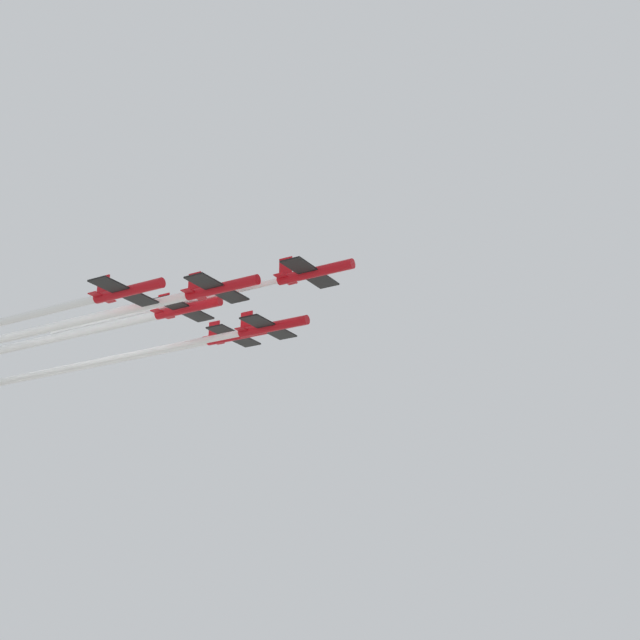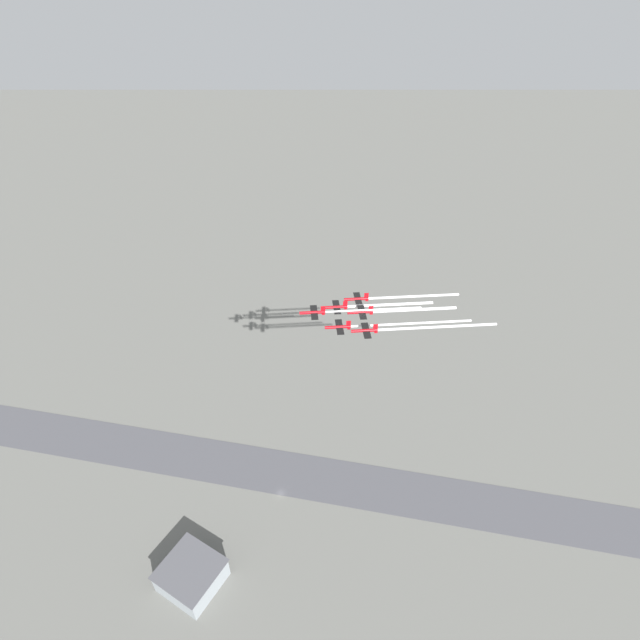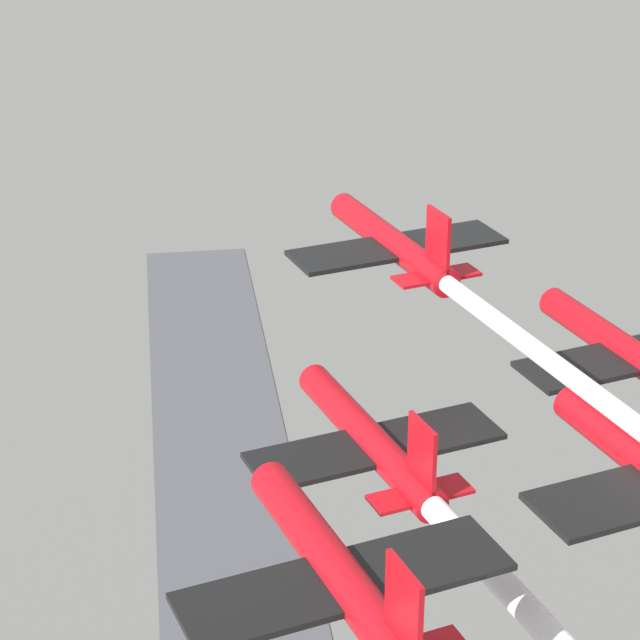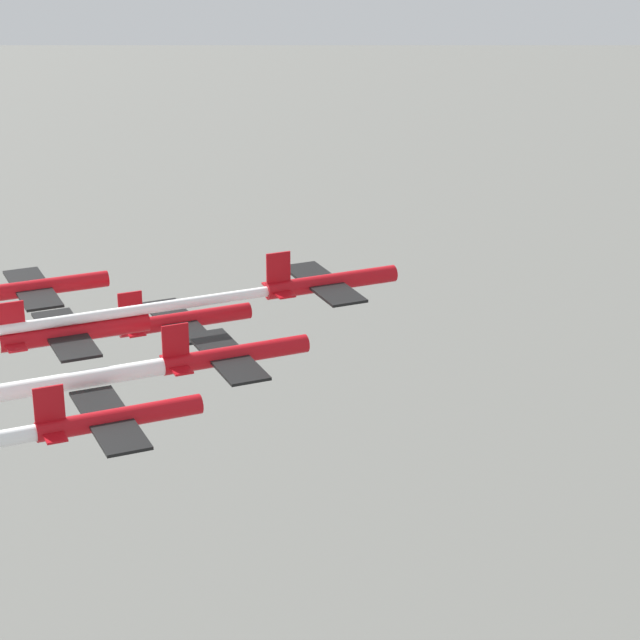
{
  "view_description": "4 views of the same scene",
  "coord_description": "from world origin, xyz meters",
  "views": [
    {
      "loc": [
        62.07,
        85.92,
        73.12
      ],
      "look_at": [
        15.98,
        -14.08,
        113.39
      ],
      "focal_mm": 50.0,
      "sensor_mm": 36.0,
      "label": 1
    },
    {
      "loc": [
        -126.8,
        -100.51,
        246.56
      ],
      "look_at": [
        21.51,
        -12.62,
        113.02
      ],
      "focal_mm": 28.0,
      "sensor_mm": 36.0,
      "label": 2
    },
    {
      "loc": [
        26.03,
        -65.65,
        140.18
      ],
      "look_at": [
        15.04,
        -12.36,
        114.89
      ],
      "focal_mm": 70.0,
      "sensor_mm": 36.0,
      "label": 3
    },
    {
      "loc": [
        110.04,
        6.94,
        151.17
      ],
      "look_at": [
        21.1,
        -11.18,
        116.43
      ],
      "focal_mm": 70.0,
      "sensor_mm": 36.0,
      "label": 4
    }
  ],
  "objects": [
    {
      "name": "ground_plane",
      "position": [
        0.0,
        0.0,
        0.0
      ],
      "size": [
        3000.0,
        3000.0,
        0.0
      ],
      "primitive_type": "plane",
      "color": "#60605B"
    },
    {
      "name": "runway_strip",
      "position": [
        18.16,
        -10.82,
        0.1
      ],
      "size": [
        227.58,
        571.97,
        0.2
      ],
      "rotation": [
        0.0,
        0.0,
        0.34
      ],
      "color": "#47474C",
      "rests_on": "ground_plane"
    },
    {
      "name": "hangar",
      "position": [
        -61.2,
        9.1,
        6.62
      ],
      "size": [
        25.96,
        26.82,
        13.19
      ],
      "color": "gray",
      "rests_on": "ground_plane"
    },
    {
      "name": "jet_0",
      "position": [
        18.42,
        -11.18,
        118.65
      ],
      "size": [
        10.16,
        10.34,
        3.72
      ],
      "rotation": [
        0.0,
        0.0,
        0.61
      ],
      "color": "#B20C14"
    },
    {
      "name": "jet_1",
      "position": [
        19.4,
        -23.14,
        114.89
      ],
      "size": [
        10.16,
        10.34,
        3.72
      ],
      "rotation": [
        0.0,
        0.0,
        0.61
      ],
      "color": "#B20C14"
    },
    {
      "name": "jet_2",
      "position": [
        29.34,
        -16.14,
        116.44
      ],
      "size": [
        10.16,
        10.34,
        3.72
      ],
      "rotation": [
        0.0,
        0.0,
        0.61
      ],
      "color": "#B20C14"
    },
    {
      "name": "jet_3",
      "position": [
        20.37,
        -35.1,
        117.21
      ],
      "size": [
        10.16,
        10.34,
        3.72
      ],
      "rotation": [
        0.0,
        0.0,
        0.61
      ],
      "color": "#B20C14"
    },
    {
      "name": "jet_4",
      "position": [
        30.32,
        -28.1,
        117.59
      ],
      "size": [
        10.16,
        10.34,
        3.72
      ],
      "rotation": [
        0.0,
        0.0,
        0.61
      ],
      "color": "#B20C14"
    },
    {
      "name": "jet_5",
      "position": [
        40.27,
        -21.1,
        115.97
      ],
      "size": [
        10.16,
        10.34,
        3.72
      ],
      "rotation": [
        0.0,
        0.0,
        0.61
      ],
      "color": "#B20C14"
    },
    {
      "name": "smoke_trail_0",
      "position": [
        33.36,
        -32.41,
        118.59
      ],
      "size": [
        24.66,
        34.58,
        0.79
      ],
      "rotation": [
        0.0,
        0.0,
        0.61
      ],
      "color": "white"
    },
    {
      "name": "smoke_trail_1",
      "position": [
        37.39,
        -48.72,
        114.83
      ],
      "size": [
        30.91,
        43.37,
        0.96
      ],
      "rotation": [
        0.0,
        0.0,
        0.61
      ],
      "color": "white"
    },
    {
      "name": "smoke_trail_2",
      "position": [
        43.34,
        -36.02,
        116.39
      ],
      "size": [
        23.13,
        32.14,
        1.24
      ],
      "rotation": [
        0.0,
        0.0,
        0.61
      ],
      "color": "white"
    },
    {
      "name": "smoke_trail_3",
      "position": [
        37.83,
        -59.9,
        117.15
      ],
      "size": [
        29.94,
        41.91,
        1.1
      ],
      "rotation": [
        0.0,
        0.0,
        0.61
      ],
      "color": "white"
    },
    {
      "name": "smoke_trail_4",
      "position": [
        43.8,
        -47.26,
        117.54
      ],
      "size": [
        22.16,
        30.73,
        1.3
      ],
      "rotation": [
        0.0,
        0.0,
        0.61
      ],
      "color": "white"
    },
    {
      "name": "smoke_trail_5",
      "position": [
        55.24,
        -42.37,
        115.92
      ],
      "size": [
        24.97,
        34.85,
        1.09
      ],
      "rotation": [
        0.0,
        0.0,
        0.61
      ],
      "color": "white"
    }
  ]
}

